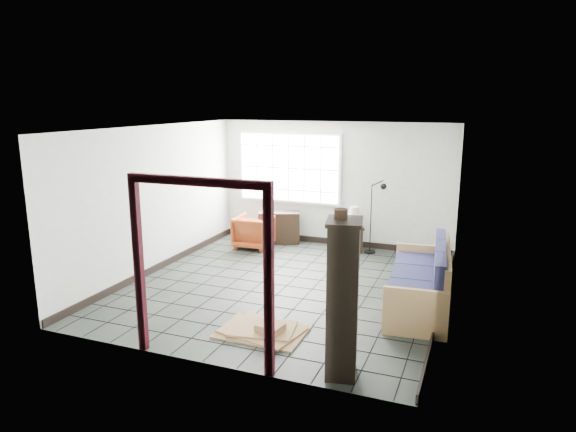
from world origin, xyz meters
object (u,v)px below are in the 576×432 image
at_px(armchair, 254,230).
at_px(side_table, 351,230).
at_px(futon_sofa, 423,285).
at_px(tall_shelf, 343,298).

bearing_deg(armchair, side_table, -166.95).
xyz_separation_m(futon_sofa, side_table, (-1.75, 2.50, 0.08)).
bearing_deg(armchair, tall_shelf, 123.79).
height_order(armchair, tall_shelf, tall_shelf).
xyz_separation_m(futon_sofa, armchair, (-3.69, 1.99, 0.02)).
bearing_deg(tall_shelf, armchair, 113.80).
xyz_separation_m(side_table, tall_shelf, (1.13, -4.80, 0.47)).
xyz_separation_m(armchair, side_table, (1.94, 0.51, 0.06)).
distance_m(futon_sofa, armchair, 4.19).
height_order(side_table, tall_shelf, tall_shelf).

